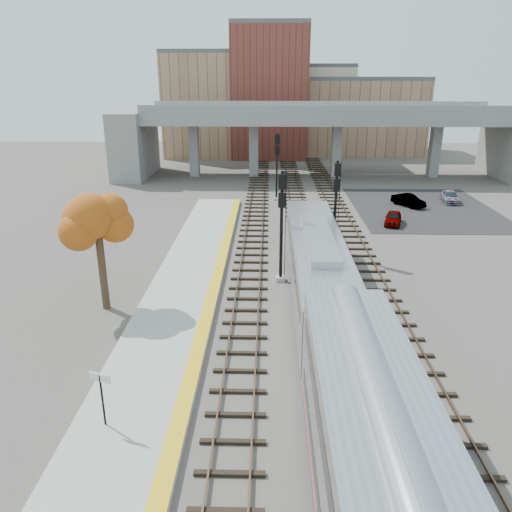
# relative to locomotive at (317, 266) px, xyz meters

# --- Properties ---
(ground) EXTENTS (160.00, 160.00, 0.00)m
(ground) POSITION_rel_locomotive_xyz_m (-1.00, -5.38, -2.28)
(ground) COLOR #47423D
(ground) RESTS_ON ground
(platform) EXTENTS (4.50, 60.00, 0.35)m
(platform) POSITION_rel_locomotive_xyz_m (-8.25, -5.38, -2.10)
(platform) COLOR #9E9E99
(platform) RESTS_ON ground
(yellow_strip) EXTENTS (0.70, 60.00, 0.01)m
(yellow_strip) POSITION_rel_locomotive_xyz_m (-6.35, -5.38, -1.92)
(yellow_strip) COLOR yellow
(yellow_strip) RESTS_ON platform
(tracks) EXTENTS (10.70, 95.00, 0.25)m
(tracks) POSITION_rel_locomotive_xyz_m (-0.07, 7.12, -2.20)
(tracks) COLOR black
(tracks) RESTS_ON ground
(overpass) EXTENTS (54.00, 12.00, 9.50)m
(overpass) POSITION_rel_locomotive_xyz_m (3.92, 39.62, 3.53)
(overpass) COLOR slate
(overpass) RESTS_ON ground
(buildings_far) EXTENTS (43.00, 21.00, 20.60)m
(buildings_far) POSITION_rel_locomotive_xyz_m (0.26, 61.19, 5.60)
(buildings_far) COLOR #A47D5F
(buildings_far) RESTS_ON ground
(parking_lot) EXTENTS (14.00, 18.00, 0.04)m
(parking_lot) POSITION_rel_locomotive_xyz_m (13.00, 22.62, -2.26)
(parking_lot) COLOR black
(parking_lot) RESTS_ON ground
(locomotive) EXTENTS (3.02, 19.05, 4.10)m
(locomotive) POSITION_rel_locomotive_xyz_m (0.00, 0.00, 0.00)
(locomotive) COLOR #A8AAB2
(locomotive) RESTS_ON ground
(signal_mast_near) EXTENTS (0.60, 0.64, 7.40)m
(signal_mast_near) POSITION_rel_locomotive_xyz_m (-2.10, 3.00, 1.46)
(signal_mast_near) COLOR #9E9E99
(signal_mast_near) RESTS_ON ground
(signal_mast_mid) EXTENTS (0.60, 0.64, 7.21)m
(signal_mast_mid) POSITION_rel_locomotive_xyz_m (2.00, 8.13, 1.33)
(signal_mast_mid) COLOR #9E9E99
(signal_mast_mid) RESTS_ON ground
(signal_mast_far) EXTENTS (0.60, 0.64, 7.21)m
(signal_mast_far) POSITION_rel_locomotive_xyz_m (-2.10, 25.68, 1.33)
(signal_mast_far) COLOR #9E9E99
(signal_mast_far) RESTS_ON ground
(station_sign) EXTENTS (0.87, 0.31, 2.27)m
(station_sign) POSITION_rel_locomotive_xyz_m (-9.16, -12.14, -0.30)
(station_sign) COLOR black
(station_sign) RESTS_ON platform
(tree) EXTENTS (3.60, 3.60, 7.28)m
(tree) POSITION_rel_locomotive_xyz_m (-12.49, -1.33, 3.12)
(tree) COLOR #382619
(tree) RESTS_ON ground
(car_a) EXTENTS (2.34, 3.74, 1.19)m
(car_a) POSITION_rel_locomotive_xyz_m (8.50, 16.62, -1.64)
(car_a) COLOR #99999E
(car_a) RESTS_ON parking_lot
(car_b) EXTENTS (3.17, 3.89, 1.25)m
(car_b) POSITION_rel_locomotive_xyz_m (11.62, 23.29, -1.61)
(car_b) COLOR #99999E
(car_b) RESTS_ON parking_lot
(car_c) EXTENTS (2.26, 4.15, 1.14)m
(car_c) POSITION_rel_locomotive_xyz_m (16.63, 25.34, -1.67)
(car_c) COLOR #99999E
(car_c) RESTS_ON parking_lot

